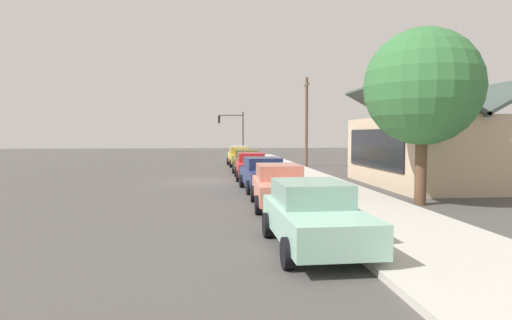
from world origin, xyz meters
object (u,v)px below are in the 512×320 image
(car_ivory, at_px, (238,154))
(car_seafoam, at_px, (314,215))
(shade_tree, at_px, (423,87))
(traffic_light_main, at_px, (233,127))
(fire_hydrant_red, at_px, (297,183))
(car_mustard, at_px, (240,157))
(car_cherry, at_px, (251,166))
(car_olive, at_px, (247,160))
(car_navy, at_px, (264,174))
(utility_pole_wooden, at_px, (306,120))
(car_coral, at_px, (280,185))

(car_ivory, distance_m, car_seafoam, 32.80)
(shade_tree, distance_m, traffic_light_main, 32.10)
(fire_hydrant_red, bearing_deg, car_seafoam, -8.64)
(car_mustard, relative_size, traffic_light_main, 0.93)
(car_cherry, distance_m, traffic_light_main, 21.27)
(car_seafoam, bearing_deg, car_olive, 178.50)
(car_navy, bearing_deg, fire_hydrant_red, 38.45)
(car_olive, xyz_separation_m, car_seafoam, (21.80, -0.03, 0.00))
(car_olive, bearing_deg, utility_pole_wooden, 131.73)
(car_navy, distance_m, utility_pole_wooden, 16.36)
(car_seafoam, xyz_separation_m, traffic_light_main, (-37.52, -0.23, 2.68))
(car_olive, bearing_deg, fire_hydrant_red, 9.58)
(car_coral, bearing_deg, utility_pole_wooden, 166.93)
(car_ivory, relative_size, car_navy, 1.03)
(fire_hydrant_red, bearing_deg, car_coral, -21.54)
(car_seafoam, height_order, fire_hydrant_red, car_seafoam)
(car_cherry, height_order, utility_pole_wooden, utility_pole_wooden)
(traffic_light_main, xyz_separation_m, fire_hydrant_red, (28.08, 1.66, -2.99))
(car_mustard, height_order, car_coral, same)
(car_mustard, relative_size, car_coral, 1.07)
(traffic_light_main, bearing_deg, utility_pole_wooden, 26.39)
(car_olive, relative_size, traffic_light_main, 0.87)
(car_seafoam, bearing_deg, traffic_light_main, 178.92)
(car_cherry, height_order, shade_tree, shade_tree)
(car_navy, bearing_deg, traffic_light_main, 177.23)
(car_olive, distance_m, car_cherry, 5.38)
(car_ivory, bearing_deg, car_seafoam, 3.03)
(car_ivory, xyz_separation_m, car_olive, (11.00, 0.04, 0.00))
(car_cherry, height_order, traffic_light_main, traffic_light_main)
(shade_tree, xyz_separation_m, traffic_light_main, (-31.55, -5.84, -1.05))
(car_navy, relative_size, shade_tree, 0.65)
(shade_tree, bearing_deg, car_mustard, -164.90)
(car_ivory, relative_size, car_cherry, 0.97)
(utility_pole_wooden, bearing_deg, car_mustard, -102.38)
(car_cherry, bearing_deg, utility_pole_wooden, 151.20)
(car_coral, distance_m, traffic_light_main, 31.61)
(shade_tree, bearing_deg, car_coral, -90.55)
(car_mustard, relative_size, car_seafoam, 1.08)
(traffic_light_main, distance_m, utility_pole_wooden, 12.74)
(car_ivory, bearing_deg, shade_tree, 14.85)
(car_mustard, bearing_deg, car_cherry, -1.79)
(car_ivory, height_order, shade_tree, shade_tree)
(traffic_light_main, bearing_deg, car_mustard, 0.40)
(car_seafoam, relative_size, traffic_light_main, 0.87)
(car_ivory, bearing_deg, car_navy, 3.17)
(car_seafoam, bearing_deg, utility_pole_wooden, 166.82)
(car_cherry, relative_size, car_navy, 1.06)
(car_mustard, height_order, traffic_light_main, traffic_light_main)
(shade_tree, height_order, utility_pole_wooden, utility_pole_wooden)
(car_coral, bearing_deg, car_cherry, -177.18)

